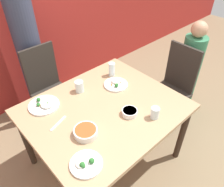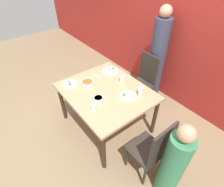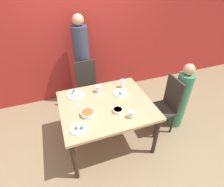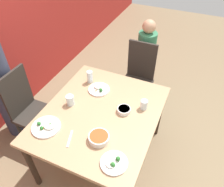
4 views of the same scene
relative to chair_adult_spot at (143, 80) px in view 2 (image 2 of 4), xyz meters
name	(u,v)px [view 2 (image 2 of 4)]	position (x,y,z in m)	size (l,w,h in m)	color
ground_plane	(107,124)	(0.07, -0.90, -0.51)	(10.00, 10.00, 0.00)	#847051
wall_back	(177,28)	(0.07, 0.58, 0.84)	(10.00, 0.06, 2.70)	#A82823
dining_table	(106,95)	(0.07, -0.90, 0.16)	(1.30, 1.10, 0.75)	tan
chair_adult_spot	(143,80)	(0.00, 0.00, 0.00)	(0.40, 0.40, 0.98)	#2D2823
chair_child_spot	(152,150)	(1.07, -0.96, 0.00)	(0.40, 0.40, 0.98)	#2D2823
person_adult	(157,60)	(0.00, 0.30, 0.31)	(0.28, 0.28, 1.73)	#33384C
person_child	(173,166)	(1.36, -0.96, 0.05)	(0.25, 0.25, 1.20)	#387F56
bowl_curry	(87,83)	(-0.22, -1.03, 0.27)	(0.18, 0.18, 0.05)	silver
plate_rice_adult	(70,84)	(-0.38, -1.24, 0.25)	(0.22, 0.22, 0.06)	white
plate_rice_child	(110,71)	(-0.30, -0.53, 0.26)	(0.27, 0.27, 0.05)	white
plate_noodles	(128,96)	(0.37, -0.73, 0.25)	(0.23, 0.23, 0.06)	white
bowl_rice_small	(98,99)	(0.18, -1.10, 0.26)	(0.13, 0.13, 0.05)	white
glass_water_tall	(122,79)	(0.06, -0.57, 0.29)	(0.08, 0.08, 0.11)	silver
glass_water_short	(93,107)	(0.30, -1.26, 0.29)	(0.07, 0.07, 0.10)	silver
glass_water_center	(141,91)	(0.46, -0.58, 0.31)	(0.07, 0.07, 0.14)	silver
fork_steel	(97,76)	(-0.32, -0.79, 0.24)	(0.18, 0.08, 0.01)	silver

